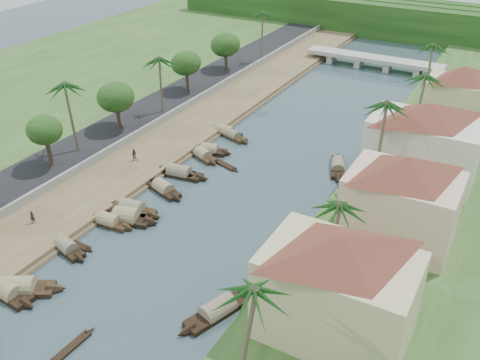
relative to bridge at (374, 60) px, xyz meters
The scene contains 45 objects.
ground 72.02m from the bridge, 90.00° to the right, with size 220.00×220.00×0.00m, color #32454C.
left_bank 54.42m from the bridge, 107.10° to the right, with size 10.00×180.00×0.80m, color brown.
right_bank 55.37m from the bridge, 69.93° to the right, with size 16.00×180.00×1.20m, color #29481D.
road 57.49m from the bridge, 115.23° to the right, with size 8.00×180.00×1.40m, color black.
retaining_wall 55.79m from the bridge, 111.23° to the right, with size 0.40×180.00×1.10m, color gray.
treeline 28.09m from the bridge, 90.00° to the left, with size 120.00×14.00×8.00m.
bridge is the anchor object (origin of this frame).
building_near 76.54m from the bridge, 75.61° to the right, with size 14.85×14.85×10.20m.
building_mid 61.51m from the bridge, 70.98° to the right, with size 14.11×14.11×9.70m.
building_far 48.15m from the bridge, 66.65° to the right, with size 15.59×15.59×10.20m.
building_distant 31.51m from the bridge, 50.21° to the right, with size 12.62×12.62×9.20m.
sampan_1 84.03m from the bridge, 96.76° to the right, with size 7.83×2.40×2.29m.
sampan_2 83.18m from the bridge, 96.53° to the right, with size 9.08×6.39×2.45m.
sampan_3 76.31m from the bridge, 97.67° to the right, with size 7.23×3.17×1.95m.
sampan_4 70.36m from the bridge, 97.73° to the right, with size 7.06×2.04×2.02m.
sampan_5 68.65m from the bridge, 96.89° to the right, with size 8.39×3.94×2.56m.
sampan_6 67.07m from the bridge, 97.50° to the right, with size 8.22×2.67×2.39m.
sampan_7 61.35m from the bridge, 97.92° to the right, with size 7.86×4.04×2.09m.
sampan_8 57.18m from the bridge, 99.28° to the right, with size 6.44×2.61×1.98m.
sampan_9 57.18m from the bridge, 99.07° to the right, with size 8.99×2.79×2.23m.
sampan_10 51.41m from the bridge, 100.16° to the right, with size 7.00×4.25×1.97m.
sampan_11 49.67m from the bridge, 100.49° to the right, with size 7.04×2.85×2.01m.
sampan_12 43.82m from the bridge, 101.53° to the right, with size 7.54×3.68×1.84m.
sampan_13 43.58m from the bridge, 103.64° to the right, with size 7.68×2.48×2.09m.
sampan_14 76.37m from the bridge, 83.40° to the right, with size 4.69×9.42×2.26m.
sampan_15 61.64m from the bridge, 80.49° to the right, with size 4.05×7.84×2.10m.
sampan_16 45.39m from the bridge, 78.92° to the right, with size 4.46×8.47×2.08m.
canoe_0 85.44m from the bridge, 89.98° to the right, with size 1.03×5.68×0.75m.
canoe_1 75.14m from the bridge, 97.64° to the right, with size 5.02×1.01×0.81m.
canoe_2 51.30m from the bridge, 96.14° to the right, with size 6.21×2.76×0.91m.
palm_0 84.51m from the bridge, 79.71° to the right, with size 3.20×3.20×11.66m.
palm_1 69.52m from the bridge, 76.61° to the right, with size 3.20×3.20×9.77m.
palm_2 52.69m from the bridge, 73.11° to the right, with size 3.20×3.20×12.89m.
palm_3 39.42m from the bridge, 65.26° to the right, with size 3.20×3.20×11.91m.
palm_5 64.74m from the bridge, 111.99° to the right, with size 3.20×3.20×11.15m.
palm_6 48.44m from the bridge, 117.45° to the right, with size 3.20×3.20×10.31m.
palm_7 24.23m from the bridge, 51.40° to the right, with size 3.20×3.20×11.44m.
palm_8 24.75m from the bridge, 152.90° to the right, with size 3.20×3.20×11.16m.
tree_2 68.75m from the bridge, 110.48° to the right, with size 4.49×4.49×6.86m.
tree_3 56.14m from the bridge, 115.40° to the right, with size 5.34×5.34×7.04m.
tree_4 40.42m from the bridge, 126.68° to the right, with size 4.99×4.99×6.94m.
tree_5 30.78m from the bridge, 141.96° to the right, with size 5.31×5.31×6.94m.
tree_6 47.93m from the bridge, 59.76° to the right, with size 3.98×3.98×7.42m.
person_near 76.20m from the bridge, 102.33° to the right, with size 0.56×0.37×1.54m, color #212228.
person_far 59.21m from the bridge, 105.68° to the right, with size 0.81×0.63×1.67m, color #393428.
Camera 1 is at (28.13, -34.34, 34.95)m, focal length 40.00 mm.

